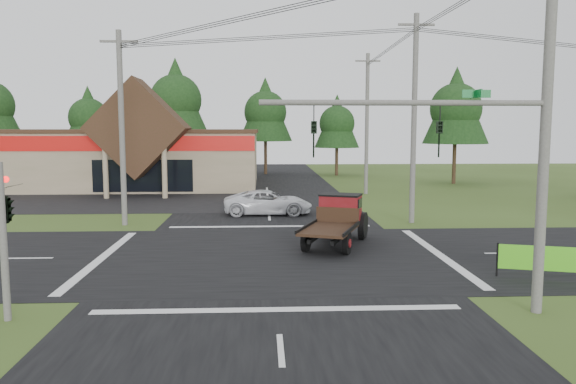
{
  "coord_description": "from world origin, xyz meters",
  "views": [
    {
      "loc": [
        -0.43,
        -22.91,
        5.3
      ],
      "look_at": [
        0.84,
        4.32,
        2.2
      ],
      "focal_mm": 35.0,
      "sensor_mm": 36.0,
      "label": 1
    }
  ],
  "objects": [
    {
      "name": "white_pickup",
      "position": [
        -0.06,
        11.42,
        0.75
      ],
      "size": [
        5.43,
        2.54,
        1.5
      ],
      "primitive_type": "imported",
      "rotation": [
        0.0,
        0.0,
        1.56
      ],
      "color": "silver",
      "rests_on": "ground"
    },
    {
      "name": "traffic_signal_mast",
      "position": [
        5.82,
        -7.5,
        4.43
      ],
      "size": [
        8.12,
        0.24,
        7.0
      ],
      "color": "#595651",
      "rests_on": "ground"
    },
    {
      "name": "ground",
      "position": [
        0.0,
        0.0,
        0.0
      ],
      "size": [
        120.0,
        120.0,
        0.0
      ],
      "primitive_type": "plane",
      "color": "#394E1B",
      "rests_on": "ground"
    },
    {
      "name": "roadside_banner",
      "position": [
        9.68,
        -4.09,
        0.62
      ],
      "size": [
        3.5,
        1.12,
        1.24
      ],
      "primitive_type": null,
      "rotation": [
        0.0,
        0.0,
        -0.28
      ],
      "color": "#4AB518",
      "rests_on": "ground"
    },
    {
      "name": "tree_row_d",
      "position": [
        0.0,
        42.0,
        7.38
      ],
      "size": [
        6.16,
        6.16,
        11.11
      ],
      "color": "#332316",
      "rests_on": "ground"
    },
    {
      "name": "parking_apron",
      "position": [
        -14.0,
        19.0,
        0.01
      ],
      "size": [
        28.0,
        14.0,
        0.02
      ],
      "primitive_type": "cube",
      "color": "black",
      "rests_on": "ground"
    },
    {
      "name": "road_ns",
      "position": [
        0.0,
        0.0,
        0.01
      ],
      "size": [
        12.0,
        120.0,
        0.02
      ],
      "primitive_type": "cube",
      "color": "black",
      "rests_on": "ground"
    },
    {
      "name": "cvs_building",
      "position": [
        -15.7,
        29.57,
        2.78
      ],
      "size": [
        30.4,
        18.2,
        9.19
      ],
      "color": "gray",
      "rests_on": "ground"
    },
    {
      "name": "antique_flatbed_truck",
      "position": [
        2.86,
        1.94,
        1.15
      ],
      "size": [
        3.9,
        5.87,
        2.29
      ],
      "primitive_type": null,
      "rotation": [
        0.0,
        0.0,
        -0.36
      ],
      "color": "#630E0F",
      "rests_on": "ground"
    },
    {
      "name": "utility_pole_nr",
      "position": [
        7.5,
        -7.5,
        5.64
      ],
      "size": [
        2.0,
        0.3,
        11.0
      ],
      "color": "#595651",
      "rests_on": "ground"
    },
    {
      "name": "tree_row_b",
      "position": [
        -20.0,
        42.0,
        6.7
      ],
      "size": [
        5.6,
        5.6,
        10.1
      ],
      "color": "#332316",
      "rests_on": "ground"
    },
    {
      "name": "tree_row_e",
      "position": [
        8.0,
        40.0,
        6.03
      ],
      "size": [
        5.04,
        5.04,
        9.09
      ],
      "color": "#332316",
      "rests_on": "ground"
    },
    {
      "name": "utility_pole_nw",
      "position": [
        -8.0,
        8.0,
        5.39
      ],
      "size": [
        2.0,
        0.3,
        10.5
      ],
      "color": "#595651",
      "rests_on": "ground"
    },
    {
      "name": "utility_pole_n",
      "position": [
        8.0,
        22.0,
        5.74
      ],
      "size": [
        2.0,
        0.3,
        11.2
      ],
      "color": "#595651",
      "rests_on": "ground"
    },
    {
      "name": "traffic_signal_corner",
      "position": [
        -7.5,
        -7.32,
        3.52
      ],
      "size": [
        0.53,
        2.48,
        4.4
      ],
      "color": "#595651",
      "rests_on": "ground"
    },
    {
      "name": "road_ew",
      "position": [
        0.0,
        0.0,
        0.01
      ],
      "size": [
        120.0,
        12.0,
        0.02
      ],
      "primitive_type": "cube",
      "color": "black",
      "rests_on": "ground"
    },
    {
      "name": "tree_side_ne",
      "position": [
        18.0,
        30.0,
        7.38
      ],
      "size": [
        6.16,
        6.16,
        11.11
      ],
      "color": "#332316",
      "rests_on": "ground"
    },
    {
      "name": "tree_row_c",
      "position": [
        -10.0,
        41.0,
        8.72
      ],
      "size": [
        7.28,
        7.28,
        13.13
      ],
      "color": "#332316",
      "rests_on": "ground"
    },
    {
      "name": "utility_pole_ne",
      "position": [
        8.0,
        8.0,
        5.89
      ],
      "size": [
        2.0,
        0.3,
        11.5
      ],
      "color": "#595651",
      "rests_on": "ground"
    }
  ]
}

